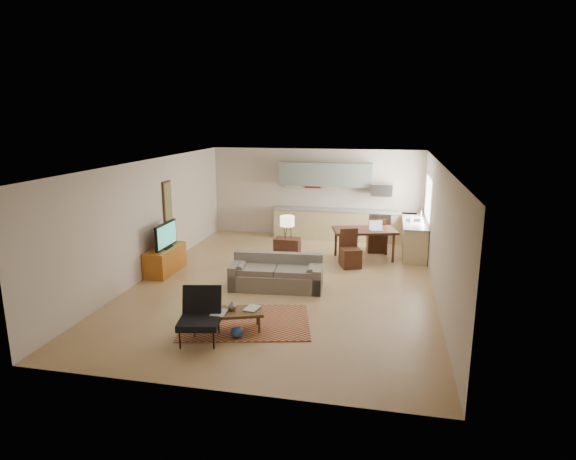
% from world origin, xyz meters
% --- Properties ---
extents(room, '(9.00, 9.00, 9.00)m').
position_xyz_m(room, '(0.00, 0.00, 1.35)').
color(room, '#9C774B').
rests_on(room, ground).
extents(kitchen_counter_back, '(4.26, 0.64, 0.92)m').
position_xyz_m(kitchen_counter_back, '(0.90, 4.18, 0.46)').
color(kitchen_counter_back, tan).
rests_on(kitchen_counter_back, ground).
extents(kitchen_counter_right, '(0.64, 2.26, 0.92)m').
position_xyz_m(kitchen_counter_right, '(2.93, 3.00, 0.46)').
color(kitchen_counter_right, tan).
rests_on(kitchen_counter_right, ground).
extents(kitchen_range, '(0.62, 0.62, 0.90)m').
position_xyz_m(kitchen_range, '(2.00, 4.18, 0.45)').
color(kitchen_range, '#A5A8AD').
rests_on(kitchen_range, ground).
extents(kitchen_microwave, '(0.62, 0.40, 0.35)m').
position_xyz_m(kitchen_microwave, '(2.00, 4.20, 1.55)').
color(kitchen_microwave, '#A5A8AD').
rests_on(kitchen_microwave, room).
extents(upper_cabinets, '(2.80, 0.34, 0.70)m').
position_xyz_m(upper_cabinets, '(0.30, 4.33, 1.95)').
color(upper_cabinets, slate).
rests_on(upper_cabinets, room).
extents(window_right, '(0.02, 1.40, 1.05)m').
position_xyz_m(window_right, '(3.23, 3.00, 1.55)').
color(window_right, white).
rests_on(window_right, room).
extents(wall_art_left, '(0.06, 0.42, 1.10)m').
position_xyz_m(wall_art_left, '(-3.21, 0.90, 1.55)').
color(wall_art_left, olive).
rests_on(wall_art_left, room).
extents(triptych, '(1.70, 0.04, 0.50)m').
position_xyz_m(triptych, '(-0.10, 4.47, 1.75)').
color(triptych, beige).
rests_on(triptych, room).
extents(rug, '(2.59, 2.06, 0.02)m').
position_xyz_m(rug, '(-0.25, -2.28, 0.01)').
color(rug, maroon).
rests_on(rug, floor).
extents(sofa, '(2.14, 1.07, 0.72)m').
position_xyz_m(sofa, '(-0.11, -0.41, 0.36)').
color(sofa, '#6C6257').
rests_on(sofa, floor).
extents(coffee_table, '(1.36, 0.91, 0.38)m').
position_xyz_m(coffee_table, '(-0.46, -2.70, 0.19)').
color(coffee_table, '#4A3015').
rests_on(coffee_table, floor).
extents(book_a, '(0.28, 0.36, 0.03)m').
position_xyz_m(book_a, '(-0.68, -2.83, 0.39)').
color(book_a, '#980E0C').
rests_on(book_a, coffee_table).
extents(book_b, '(0.32, 0.38, 0.02)m').
position_xyz_m(book_b, '(-0.17, -2.48, 0.39)').
color(book_b, navy).
rests_on(book_b, coffee_table).
extents(vase, '(0.22, 0.22, 0.16)m').
position_xyz_m(vase, '(-0.39, -2.62, 0.46)').
color(vase, black).
rests_on(vase, coffee_table).
extents(armchair, '(0.90, 0.90, 0.88)m').
position_xyz_m(armchair, '(-0.78, -3.14, 0.44)').
color(armchair, black).
rests_on(armchair, floor).
extents(tv_credenza, '(0.51, 1.32, 0.61)m').
position_xyz_m(tv_credenza, '(-2.98, 0.12, 0.31)').
color(tv_credenza, '#924B13').
rests_on(tv_credenza, floor).
extents(tv, '(0.10, 1.02, 0.61)m').
position_xyz_m(tv, '(-2.92, 0.12, 0.92)').
color(tv, black).
rests_on(tv, tv_credenza).
extents(console_table, '(0.62, 0.42, 0.72)m').
position_xyz_m(console_table, '(-0.21, 1.18, 0.36)').
color(console_table, '#351B10').
rests_on(console_table, floor).
extents(table_lamp, '(0.36, 0.36, 0.58)m').
position_xyz_m(table_lamp, '(-0.21, 1.18, 1.01)').
color(table_lamp, beige).
rests_on(table_lamp, console_table).
extents(dining_table, '(1.77, 1.30, 0.80)m').
position_xyz_m(dining_table, '(1.63, 2.21, 0.40)').
color(dining_table, '#351B10').
rests_on(dining_table, floor).
extents(dining_chair_near, '(0.60, 0.61, 0.95)m').
position_xyz_m(dining_chair_near, '(1.35, 1.43, 0.47)').
color(dining_chair_near, '#351B10').
rests_on(dining_chair_near, floor).
extents(dining_chair_far, '(0.54, 0.55, 0.96)m').
position_xyz_m(dining_chair_far, '(1.91, 3.00, 0.48)').
color(dining_chair_far, '#351B10').
rests_on(dining_chair_far, floor).
extents(laptop, '(0.40, 0.34, 0.25)m').
position_xyz_m(laptop, '(1.95, 2.11, 0.93)').
color(laptop, '#A5A8AD').
rests_on(laptop, dining_table).
extents(soap_bottle, '(0.12, 0.12, 0.19)m').
position_xyz_m(soap_bottle, '(2.83, 2.80, 1.02)').
color(soap_bottle, beige).
rests_on(soap_bottle, kitchen_counter_right).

